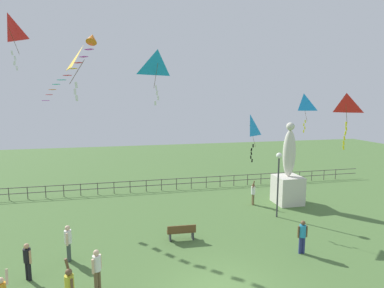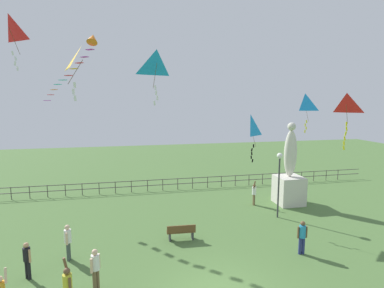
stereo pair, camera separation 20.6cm
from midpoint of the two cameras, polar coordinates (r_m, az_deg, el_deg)
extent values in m
cube|color=beige|center=(22.79, 18.01, -8.25)|extent=(1.78, 1.78, 1.98)
ellipsoid|color=beige|center=(22.21, 18.30, -1.72)|extent=(0.90, 0.76, 3.28)
sphere|color=beige|center=(21.98, 18.52, 3.14)|extent=(0.56, 0.56, 0.56)
cylinder|color=#38383D|center=(19.73, 16.28, -7.99)|extent=(0.10, 0.10, 3.78)
sphere|color=white|center=(19.28, 16.52, -2.14)|extent=(0.36, 0.36, 0.36)
cube|color=brown|center=(16.57, -1.71, -16.13)|extent=(1.52, 0.47, 0.06)
cube|color=brown|center=(16.31, -1.63, -15.69)|extent=(1.50, 0.13, 0.36)
cube|color=#333338|center=(16.60, -3.86, -16.95)|extent=(0.08, 0.36, 0.45)
cube|color=#333338|center=(16.74, 0.42, -16.71)|extent=(0.08, 0.36, 0.45)
cylinder|color=gold|center=(12.03, -21.93, -23.04)|extent=(0.31, 0.31, 0.59)
sphere|color=brown|center=(11.83, -22.04, -21.33)|extent=(0.23, 0.23, 0.23)
cylinder|color=brown|center=(11.96, -22.23, -20.36)|extent=(0.21, 0.18, 0.57)
cylinder|color=brown|center=(11.89, -21.50, -23.63)|extent=(0.09, 0.09, 0.56)
cylinder|color=navy|center=(16.07, 20.04, -17.58)|extent=(0.14, 0.14, 0.83)
cylinder|color=navy|center=(16.14, 20.58, -17.49)|extent=(0.14, 0.14, 0.83)
cylinder|color=#268CBF|center=(15.82, 20.44, -15.21)|extent=(0.30, 0.30, 0.59)
sphere|color=brown|center=(15.66, 20.52, -13.84)|extent=(0.22, 0.22, 0.22)
cylinder|color=brown|center=(15.74, 19.75, -15.42)|extent=(0.09, 0.09, 0.56)
cylinder|color=brown|center=(15.92, 21.11, -15.23)|extent=(0.09, 0.09, 0.56)
cylinder|color=black|center=(14.90, -27.97, -20.26)|extent=(0.14, 0.14, 0.80)
cylinder|color=black|center=(15.02, -28.31, -20.05)|extent=(0.14, 0.14, 0.80)
cylinder|color=black|center=(14.66, -28.32, -17.80)|extent=(0.29, 0.29, 0.56)
sphere|color=tan|center=(14.51, -28.43, -16.41)|extent=(0.21, 0.21, 0.21)
cylinder|color=tan|center=(14.53, -27.88, -18.17)|extent=(0.09, 0.09, 0.53)
cylinder|color=tan|center=(14.83, -28.74, -17.68)|extent=(0.09, 0.09, 0.53)
cylinder|color=brown|center=(13.19, -17.42, -23.45)|extent=(0.15, 0.15, 0.85)
cylinder|color=brown|center=(13.29, -16.91, -23.15)|extent=(0.15, 0.15, 0.85)
cylinder|color=white|center=(12.88, -17.31, -20.53)|extent=(0.31, 0.31, 0.60)
sphere|color=beige|center=(12.69, -17.39, -18.87)|extent=(0.23, 0.23, 0.23)
cylinder|color=beige|center=(12.76, -17.96, -21.02)|extent=(0.09, 0.09, 0.57)
cylinder|color=beige|center=(13.03, -16.66, -20.32)|extent=(0.09, 0.09, 0.57)
cylinder|color=#3F4C47|center=(15.66, -21.93, -18.35)|extent=(0.15, 0.15, 0.85)
cylinder|color=#3F4C47|center=(15.80, -21.80, -18.08)|extent=(0.15, 0.15, 0.85)
cylinder|color=white|center=(15.43, -22.01, -15.78)|extent=(0.31, 0.31, 0.60)
sphere|color=beige|center=(15.27, -22.10, -14.35)|extent=(0.23, 0.23, 0.23)
cylinder|color=beige|center=(15.26, -22.17, -16.21)|extent=(0.09, 0.09, 0.57)
cylinder|color=beige|center=(15.63, -21.84, -15.60)|extent=(0.09, 0.09, 0.57)
cylinder|color=beige|center=(12.55, -31.27, -20.41)|extent=(0.14, 0.23, 0.51)
cylinder|color=brown|center=(21.97, 11.90, -10.29)|extent=(0.13, 0.13, 0.77)
cylinder|color=brown|center=(22.11, 11.79, -10.17)|extent=(0.13, 0.13, 0.77)
cylinder|color=white|center=(21.85, 11.89, -8.60)|extent=(0.28, 0.28, 0.54)
sphere|color=brown|center=(21.74, 11.92, -7.65)|extent=(0.21, 0.21, 0.21)
cylinder|color=brown|center=(21.53, 11.95, -7.52)|extent=(0.19, 0.11, 0.52)
cylinder|color=brown|center=(22.03, 11.75, -8.54)|extent=(0.08, 0.08, 0.51)
pyramid|color=red|center=(16.27, -30.93, 18.38)|extent=(1.13, 1.04, 1.12)
cylinder|color=#4C381E|center=(16.29, -30.12, 16.43)|extent=(0.29, 0.35, 1.12)
cube|color=white|center=(16.19, -30.38, 14.54)|extent=(0.11, 0.03, 0.21)
cube|color=white|center=(16.18, -29.96, 13.79)|extent=(0.11, 0.03, 0.21)
cube|color=white|center=(16.15, -30.04, 13.01)|extent=(0.11, 0.01, 0.21)
cube|color=white|center=(16.14, -29.69, 12.25)|extent=(0.10, 0.04, 0.20)
pyramid|color=#198CD1|center=(13.24, -6.15, 14.96)|extent=(1.23, 0.82, 1.04)
cylinder|color=#4C381E|center=(13.38, -6.54, 12.65)|extent=(0.17, 0.42, 1.04)
cube|color=white|center=(13.35, -6.48, 10.50)|extent=(0.10, 0.03, 0.21)
cube|color=white|center=(13.36, -6.33, 9.56)|extent=(0.10, 0.02, 0.21)
cube|color=white|center=(13.39, -6.11, 8.61)|extent=(0.09, 0.02, 0.20)
cube|color=white|center=(13.31, -6.64, 7.66)|extent=(0.09, 0.03, 0.20)
pyramid|color=yellow|center=(11.30, -19.38, 14.74)|extent=(0.82, 1.20, 0.84)
cylinder|color=#4C381E|center=(11.21, -20.62, 12.59)|extent=(0.52, 0.17, 0.84)
cube|color=white|center=(11.17, -20.74, 10.33)|extent=(0.09, 0.02, 0.20)
cube|color=white|center=(11.14, -20.95, 9.19)|extent=(0.09, 0.03, 0.20)
cube|color=white|center=(11.15, -20.67, 8.07)|extent=(0.09, 0.02, 0.20)
pyramid|color=#198CD1|center=(22.15, 20.72, 7.14)|extent=(1.07, 0.93, 1.16)
cylinder|color=#4C381E|center=(21.81, 21.02, 5.60)|extent=(0.15, 0.77, 1.17)
cube|color=yellow|center=(21.90, 21.03, 3.97)|extent=(0.10, 0.04, 0.21)
cube|color=yellow|center=(21.78, 20.79, 3.38)|extent=(0.10, 0.04, 0.21)
cube|color=yellow|center=(21.92, 20.95, 2.82)|extent=(0.11, 0.02, 0.21)
cube|color=yellow|center=(21.83, 20.75, 2.23)|extent=(0.11, 0.05, 0.21)
pyramid|color=red|center=(15.36, 27.39, 6.67)|extent=(0.97, 1.05, 0.90)
cylinder|color=#4C381E|center=(15.60, 27.48, 5.03)|extent=(0.40, 0.31, 0.90)
cube|color=yellow|center=(15.66, 27.42, 3.36)|extent=(0.09, 0.03, 0.20)
cube|color=yellow|center=(15.71, 27.44, 2.56)|extent=(0.11, 0.03, 0.21)
cube|color=yellow|center=(15.69, 27.31, 1.76)|extent=(0.11, 0.03, 0.21)
cube|color=yellow|center=(15.65, 27.16, 0.94)|extent=(0.12, 0.01, 0.21)
cube|color=yellow|center=(15.64, 27.05, 0.13)|extent=(0.10, 0.03, 0.20)
cube|color=yellow|center=(15.68, 27.01, -0.66)|extent=(0.11, 0.03, 0.21)
pyramid|color=#198CD1|center=(18.10, 11.22, 3.49)|extent=(1.02, 0.91, 1.25)
cylinder|color=#4C381E|center=(18.05, 11.74, 1.48)|extent=(0.27, 0.36, 1.25)
cube|color=black|center=(18.18, 11.84, -0.36)|extent=(0.08, 0.01, 0.20)
cube|color=black|center=(18.11, 11.53, -1.09)|extent=(0.10, 0.05, 0.20)
cube|color=black|center=(18.14, 11.51, -1.77)|extent=(0.11, 0.03, 0.21)
cube|color=black|center=(18.15, 11.41, -2.47)|extent=(0.11, 0.04, 0.21)
cube|color=black|center=(18.29, 11.64, -3.10)|extent=(0.09, 0.03, 0.20)
cone|color=orange|center=(18.70, -17.91, 18.39)|extent=(0.75, 0.91, 0.78)
cube|color=#B22DB2|center=(18.80, -18.35, 16.53)|extent=(0.53, 0.53, 0.03)
cube|color=#B22DB2|center=(19.14, -19.29, 15.21)|extent=(0.53, 0.53, 0.03)
cube|color=red|center=(19.51, -20.18, 14.14)|extent=(0.53, 0.53, 0.03)
cube|color=yellow|center=(19.86, -21.09, 13.09)|extent=(0.55, 0.51, 0.03)
cube|color=red|center=(20.22, -21.98, 11.89)|extent=(0.54, 0.52, 0.03)
cube|color=#19B2B2|center=(20.59, -22.90, 11.04)|extent=(0.56, 0.48, 0.03)
cube|color=#19B2B2|center=(20.97, -23.74, 10.24)|extent=(0.52, 0.54, 0.03)
cube|color=orange|center=(21.41, -24.33, 9.31)|extent=(0.50, 0.55, 0.03)
cube|color=red|center=(21.86, -24.83, 8.41)|extent=(0.49, 0.55, 0.03)
cube|color=#B22DB2|center=(22.32, -25.37, 7.41)|extent=(0.52, 0.54, 0.03)
cylinder|color=#4C4742|center=(26.29, -30.74, -8.00)|extent=(0.06, 0.06, 0.95)
cylinder|color=#4C4742|center=(25.91, -28.08, -8.03)|extent=(0.06, 0.06, 0.95)
cylinder|color=#4C4742|center=(25.59, -25.37, -8.05)|extent=(0.06, 0.06, 0.95)
cylinder|color=#4C4742|center=(25.32, -22.54, -8.05)|extent=(0.06, 0.06, 0.95)
cylinder|color=#4C4742|center=(25.12, -19.76, -8.04)|extent=(0.06, 0.06, 0.95)
cylinder|color=#4C4742|center=(24.98, -16.87, -8.00)|extent=(0.06, 0.06, 0.95)
cylinder|color=#4C4742|center=(24.90, -14.01, -7.94)|extent=(0.06, 0.06, 0.95)
cylinder|color=#4C4742|center=(24.88, -11.12, -7.86)|extent=(0.06, 0.06, 0.95)
cylinder|color=#4C4742|center=(24.92, -8.15, -7.76)|extent=(0.06, 0.06, 0.95)
cylinder|color=#4C4742|center=(25.02, -5.30, -7.65)|extent=(0.06, 0.06, 0.95)
cylinder|color=#4C4742|center=(25.19, -2.47, -7.51)|extent=(0.06, 0.06, 0.95)
cylinder|color=#4C4742|center=(25.42, 0.33, -7.36)|extent=(0.06, 0.06, 0.95)
cylinder|color=#4C4742|center=(25.72, 3.18, -7.19)|extent=(0.06, 0.06, 0.95)
cylinder|color=#4C4742|center=(26.05, 5.79, -7.02)|extent=(0.06, 0.06, 0.95)
cylinder|color=#4C4742|center=(26.45, 8.38, -6.83)|extent=(0.06, 0.06, 0.95)
cylinder|color=#4C4742|center=(26.90, 10.90, -6.64)|extent=(0.06, 0.06, 0.95)
cylinder|color=#4C4742|center=(27.41, 13.35, -6.44)|extent=(0.06, 0.06, 0.95)
cylinder|color=#4C4742|center=(27.96, 15.70, -6.24)|extent=(0.06, 0.06, 0.95)
cylinder|color=#4C4742|center=(28.57, 17.99, -6.03)|extent=(0.06, 0.06, 0.95)
cylinder|color=#4C4742|center=(29.20, 20.12, -5.82)|extent=(0.06, 0.06, 0.95)
cylinder|color=#4C4742|center=(29.87, 22.14, -5.62)|extent=(0.06, 0.06, 0.95)
cylinder|color=#4C4742|center=(30.59, 24.13, -5.42)|extent=(0.06, 0.06, 0.95)
cylinder|color=#4C4742|center=(31.32, 25.95, -5.23)|extent=(0.06, 0.06, 0.95)
cube|color=#4C4742|center=(24.97, -4.20, -6.63)|extent=(36.00, 0.05, 0.05)
cube|color=#4C4742|center=(25.08, -4.19, -7.60)|extent=(36.00, 0.05, 0.05)
camera|label=1|loc=(0.10, -89.64, 0.05)|focal=28.31mm
camera|label=2|loc=(0.10, 90.36, -0.05)|focal=28.31mm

